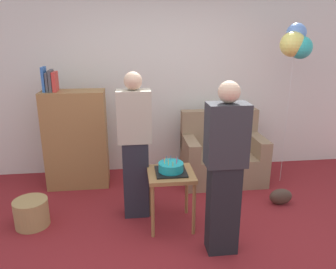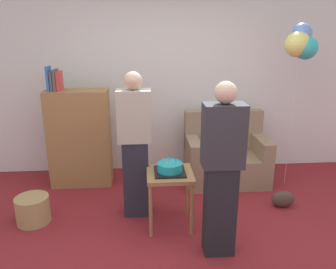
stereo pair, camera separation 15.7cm
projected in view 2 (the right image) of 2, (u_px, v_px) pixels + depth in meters
name	position (u px, v px, depth m)	size (l,w,h in m)	color
ground_plane	(188.00, 246.00, 3.24)	(8.00, 8.00, 0.00)	maroon
wall_back	(171.00, 80.00, 4.79)	(6.00, 0.10, 2.70)	silver
couch	(225.00, 157.00, 4.61)	(1.10, 0.70, 0.96)	#8C7054
bookshelf	(80.00, 137.00, 4.41)	(0.80, 0.36, 1.60)	olive
side_table	(170.00, 181.00, 3.46)	(0.48, 0.48, 0.61)	olive
birthday_cake	(170.00, 168.00, 3.42)	(0.32, 0.32, 0.17)	black
person_blowing_candles	(135.00, 145.00, 3.59)	(0.36, 0.22, 1.63)	#23232D
person_holding_cake	(222.00, 171.00, 2.93)	(0.36, 0.22, 1.63)	black
wicker_basket	(33.00, 210.00, 3.62)	(0.36, 0.36, 0.30)	#A88451
handbag	(283.00, 199.00, 3.95)	(0.28, 0.14, 0.20)	#473328
balloon_bunch	(301.00, 43.00, 4.01)	(0.39, 0.36, 2.12)	silver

